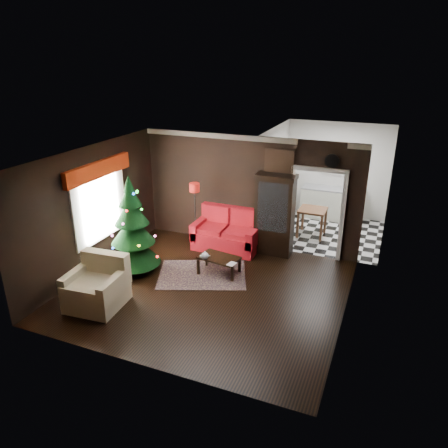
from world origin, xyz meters
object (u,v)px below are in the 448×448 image
at_px(teapot, 205,255).
at_px(wall_clock, 332,161).
at_px(loveseat, 227,230).
at_px(kitchen_table, 312,222).
at_px(curio_cabinet, 275,216).
at_px(armchair, 96,285).
at_px(coffee_table, 219,265).
at_px(christmas_tree, 132,227).
at_px(floor_lamp, 195,214).

bearing_deg(teapot, wall_clock, 39.98).
distance_m(loveseat, kitchen_table, 2.45).
bearing_deg(curio_cabinet, armchair, -124.65).
relative_size(curio_cabinet, coffee_table, 2.17).
height_order(loveseat, teapot, loveseat).
bearing_deg(christmas_tree, teapot, 12.64).
relative_size(curio_cabinet, teapot, 10.45).
distance_m(floor_lamp, coffee_table, 1.79).
xyz_separation_m(christmas_tree, coffee_table, (1.82, 0.56, -0.84)).
xyz_separation_m(loveseat, teapot, (0.09, -1.49, -0.01)).
distance_m(christmas_tree, kitchen_table, 4.85).
distance_m(curio_cabinet, kitchen_table, 1.67).
distance_m(floor_lamp, wall_clock, 3.57).
bearing_deg(kitchen_table, floor_lamp, -146.78).
bearing_deg(christmas_tree, floor_lamp, 69.61).
bearing_deg(loveseat, kitchen_table, 42.51).
relative_size(curio_cabinet, floor_lamp, 1.18).
relative_size(curio_cabinet, armchair, 1.81).
height_order(loveseat, kitchen_table, loveseat).
relative_size(loveseat, christmas_tree, 0.77).
relative_size(floor_lamp, wall_clock, 5.04).
distance_m(curio_cabinet, floor_lamp, 2.00).
xyz_separation_m(wall_clock, kitchen_table, (-0.55, 1.25, -2.00)).
xyz_separation_m(christmas_tree, kitchen_table, (3.29, 3.50, -0.67)).
height_order(curio_cabinet, coffee_table, curio_cabinet).
bearing_deg(loveseat, armchair, -111.66).
relative_size(floor_lamp, coffee_table, 1.84).
bearing_deg(teapot, kitchen_table, 61.47).
bearing_deg(curio_cabinet, floor_lamp, -171.66).
bearing_deg(kitchen_table, coffee_table, -116.52).
height_order(teapot, kitchen_table, kitchen_table).
height_order(wall_clock, kitchen_table, wall_clock).
relative_size(loveseat, floor_lamp, 1.05).
height_order(floor_lamp, armchair, floor_lamp).
xyz_separation_m(floor_lamp, armchair, (-0.52, -3.32, -0.37)).
bearing_deg(floor_lamp, curio_cabinet, 8.34).
distance_m(curio_cabinet, armchair, 4.42).
bearing_deg(coffee_table, teapot, -139.34).
xyz_separation_m(floor_lamp, coffee_table, (1.16, -1.21, -0.62)).
bearing_deg(coffee_table, floor_lamp, 133.76).
distance_m(loveseat, floor_lamp, 0.89).
xyz_separation_m(coffee_table, kitchen_table, (1.46, 2.93, 0.17)).
xyz_separation_m(loveseat, armchair, (-1.35, -3.39, -0.04)).
xyz_separation_m(armchair, wall_clock, (3.70, 3.79, 1.92)).
bearing_deg(coffee_table, loveseat, 104.67).
bearing_deg(armchair, loveseat, 63.74).
xyz_separation_m(coffee_table, teapot, (-0.24, -0.21, 0.28)).
relative_size(christmas_tree, kitchen_table, 2.93).
height_order(christmas_tree, armchair, christmas_tree).
distance_m(teapot, kitchen_table, 3.58).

